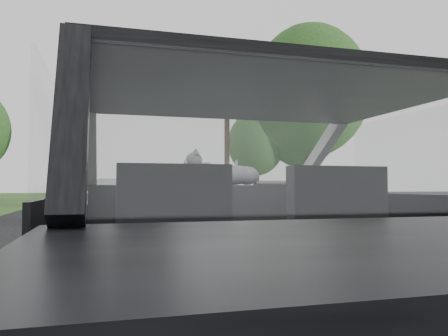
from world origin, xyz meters
TOP-DOWN VIEW (x-y plane):
  - subject_car at (0.00, 0.00)m, footprint 1.80×4.00m
  - dashboard at (0.00, 0.62)m, footprint 1.58×0.45m
  - driver_seat at (-0.40, -0.29)m, footprint 0.50×0.72m
  - passenger_seat at (0.40, -0.29)m, footprint 0.50×0.72m
  - steering_wheel at (-0.40, 0.33)m, footprint 0.36×0.36m
  - cat at (0.13, 0.57)m, footprint 0.55×0.18m
  - guardrail at (4.30, 10.00)m, footprint 0.05×90.00m
  - other_car at (-0.16, 18.93)m, footprint 2.36×4.36m
  - highway_sign at (7.01, 22.76)m, footprint 0.26×1.04m
  - utility_pole at (5.81, 20.67)m, footprint 0.39×0.39m
  - tree_1 at (10.00, 18.99)m, footprint 6.64×6.64m
  - tree_2 at (10.97, 30.38)m, footprint 5.69×5.69m
  - tree_3 at (14.33, 29.20)m, footprint 7.06×7.06m

SIDE VIEW (x-z plane):
  - guardrail at x=4.30m, z-range 0.42..0.74m
  - other_car at x=-0.16m, z-range 0.00..1.36m
  - subject_car at x=0.00m, z-range 0.00..1.45m
  - dashboard at x=0.00m, z-range 0.70..1.00m
  - driver_seat at x=-0.40m, z-range 0.67..1.09m
  - passenger_seat at x=0.40m, z-range 0.67..1.09m
  - steering_wheel at x=-0.40m, z-range 0.90..0.94m
  - cat at x=0.13m, z-range 0.96..1.20m
  - highway_sign at x=7.01m, z-range 0.00..2.59m
  - tree_2 at x=10.97m, z-range 0.00..6.81m
  - utility_pole at x=5.81m, z-range 0.00..8.94m
  - tree_3 at x=14.33m, z-range 0.00..9.18m
  - tree_1 at x=10.00m, z-range 0.00..9.50m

